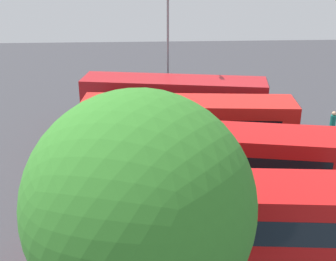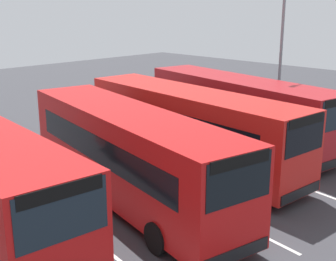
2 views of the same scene
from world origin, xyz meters
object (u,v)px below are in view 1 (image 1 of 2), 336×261
(bus_far_left, at_px, (194,221))
(bus_center_right, at_px, (189,127))
(bus_far_right, at_px, (174,102))
(pedestrian, at_px, (333,123))
(street_lamp, at_px, (168,36))
(bus_center_left, at_px, (218,161))
(depot_tree, at_px, (139,210))

(bus_far_left, relative_size, bus_center_right, 1.00)
(bus_far_right, bearing_deg, pedestrian, -4.64)
(pedestrian, distance_m, street_lamp, 11.65)
(bus_far_left, height_order, bus_far_right, same)
(bus_center_right, height_order, bus_far_right, same)
(bus_far_right, relative_size, pedestrian, 6.17)
(pedestrian, bearing_deg, bus_center_left, 38.09)
(bus_far_left, xyz_separation_m, pedestrian, (9.18, 10.54, -0.69))
(bus_far_left, xyz_separation_m, bus_center_left, (1.55, 4.60, 0.00))
(pedestrian, relative_size, street_lamp, 0.20)
(bus_center_right, distance_m, street_lamp, 8.38)
(depot_tree, bearing_deg, bus_center_left, 69.05)
(bus_center_left, distance_m, street_lamp, 12.38)
(pedestrian, xyz_separation_m, street_lamp, (-9.22, 5.86, 4.05))
(bus_far_right, bearing_deg, bus_center_left, -70.78)
(bus_center_left, relative_size, street_lamp, 1.26)
(bus_center_left, distance_m, bus_center_right, 4.26)
(bus_far_right, relative_size, depot_tree, 1.45)
(bus_far_left, height_order, bus_center_left, same)
(bus_far_left, bearing_deg, bus_center_left, 76.66)
(bus_center_left, bearing_deg, bus_far_left, -97.85)
(pedestrian, bearing_deg, bus_far_right, -13.96)
(bus_far_left, xyz_separation_m, depot_tree, (-1.79, -4.12, 3.10))
(bus_far_right, bearing_deg, depot_tree, -86.99)
(pedestrian, xyz_separation_m, depot_tree, (-10.97, -14.66, 3.79))
(bus_center_right, bearing_deg, bus_far_left, -89.37)
(bus_center_left, bearing_deg, street_lamp, 108.39)
(pedestrian, relative_size, depot_tree, 0.24)
(bus_far_left, bearing_deg, depot_tree, -108.20)
(pedestrian, height_order, depot_tree, depot_tree)
(street_lamp, bearing_deg, bus_far_right, -1.79)
(bus_far_left, bearing_deg, bus_center_right, 91.13)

